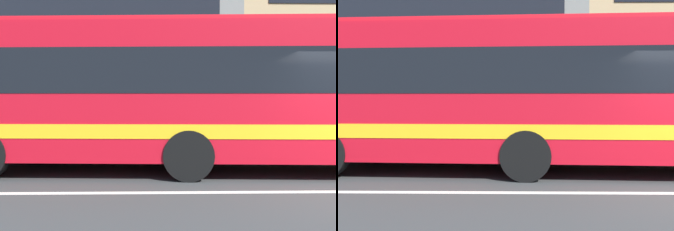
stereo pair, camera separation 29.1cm
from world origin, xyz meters
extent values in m
cube|color=#2F6E2F|center=(-0.64, 5.37, 0.42)|extent=(23.70, 1.10, 0.85)
cube|color=red|center=(-2.50, 2.06, 1.74)|extent=(11.70, 3.18, 2.78)
cube|color=black|center=(-2.50, 2.06, 2.16)|extent=(11.01, 3.16, 0.89)
cube|color=yellow|center=(-2.50, 2.06, 0.98)|extent=(11.47, 3.19, 0.28)
cube|color=red|center=(-2.50, 2.06, 3.19)|extent=(11.21, 2.74, 0.12)
cylinder|color=black|center=(-3.15, 3.28, 0.50)|extent=(1.01, 0.33, 1.00)
cylinder|color=black|center=(-3.27, 0.90, 0.50)|extent=(1.01, 0.33, 1.00)
cylinder|color=black|center=(-7.22, 3.49, 0.50)|extent=(1.01, 0.33, 1.00)
camera|label=1|loc=(-3.83, -6.19, 1.57)|focal=39.20mm
camera|label=2|loc=(-3.54, -6.19, 1.57)|focal=39.20mm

